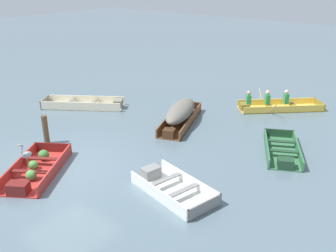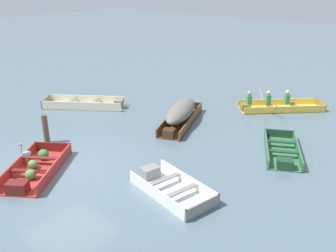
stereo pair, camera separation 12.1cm
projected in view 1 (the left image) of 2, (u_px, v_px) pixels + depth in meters
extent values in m
plane|color=slate|center=(64.00, 168.00, 11.64)|extent=(80.00, 80.00, 0.00)
cube|color=#AD2D28|center=(37.00, 172.00, 11.34)|extent=(2.58, 3.00, 0.04)
cube|color=#AD2D28|center=(56.00, 168.00, 11.23)|extent=(1.57, 2.33, 0.36)
cube|color=#AD2D28|center=(17.00, 167.00, 11.33)|extent=(1.57, 2.33, 0.36)
cube|color=maroon|center=(53.00, 148.00, 12.53)|extent=(1.07, 0.74, 0.36)
cube|color=maroon|center=(18.00, 188.00, 10.16)|extent=(0.67, 0.61, 0.32)
cube|color=maroon|center=(30.00, 172.00, 10.86)|extent=(1.05, 0.77, 0.04)
cube|color=maroon|center=(42.00, 158.00, 11.63)|extent=(1.05, 0.77, 0.04)
sphere|color=#4C9342|center=(31.00, 175.00, 10.82)|extent=(0.31, 0.31, 0.31)
sphere|color=#4C9342|center=(33.00, 165.00, 11.42)|extent=(0.28, 0.28, 0.28)
sphere|color=#387533|center=(44.00, 155.00, 11.97)|extent=(0.34, 0.34, 0.34)
cube|color=brown|center=(180.00, 123.00, 15.04)|extent=(2.10, 3.54, 0.04)
cube|color=brown|center=(191.00, 120.00, 14.86)|extent=(1.29, 3.22, 0.36)
cube|color=brown|center=(170.00, 118.00, 15.10)|extent=(1.29, 3.22, 0.36)
cube|color=#3F2716|center=(191.00, 106.00, 16.47)|extent=(0.88, 0.38, 0.36)
cube|color=#3F2716|center=(169.00, 133.00, 13.61)|extent=(0.52, 0.49, 0.33)
cube|color=#3F2716|center=(177.00, 122.00, 14.49)|extent=(0.82, 0.45, 0.04)
cube|color=#3F2716|center=(184.00, 113.00, 15.40)|extent=(0.82, 0.45, 0.04)
ellipsoid|color=#6B665B|center=(181.00, 111.00, 14.84)|extent=(1.83, 2.95, 0.58)
cube|color=white|center=(174.00, 193.00, 10.29)|extent=(2.65, 1.67, 0.04)
cube|color=white|center=(158.00, 195.00, 9.90)|extent=(2.41, 0.58, 0.36)
cube|color=white|center=(189.00, 181.00, 10.55)|extent=(2.41, 0.58, 0.36)
cube|color=gray|center=(205.00, 208.00, 9.36)|extent=(0.30, 1.15, 0.36)
cube|color=gray|center=(151.00, 172.00, 10.98)|extent=(0.46, 0.59, 0.32)
cube|color=gray|center=(165.00, 179.00, 10.46)|extent=(0.39, 1.08, 0.04)
cube|color=gray|center=(183.00, 190.00, 9.93)|extent=(0.39, 1.08, 0.04)
cube|color=#387047|center=(282.00, 152.00, 12.59)|extent=(2.14, 2.76, 0.04)
cube|color=#387047|center=(298.00, 150.00, 12.44)|extent=(1.25, 2.29, 0.33)
cube|color=#387047|center=(267.00, 147.00, 12.61)|extent=(1.25, 2.29, 0.33)
cube|color=#1E3D27|center=(279.00, 134.00, 13.67)|extent=(0.96, 0.54, 0.33)
cube|color=#1E3D27|center=(286.00, 163.00, 11.52)|extent=(0.59, 0.54, 0.30)
cube|color=#1E3D27|center=(284.00, 151.00, 12.15)|extent=(0.92, 0.59, 0.04)
cube|color=#1E3D27|center=(281.00, 141.00, 12.85)|extent=(0.92, 0.59, 0.04)
cube|color=beige|center=(83.00, 107.00, 16.82)|extent=(3.51, 2.83, 0.04)
cube|color=beige|center=(86.00, 100.00, 17.20)|extent=(2.98, 2.04, 0.39)
cube|color=beige|center=(80.00, 107.00, 16.32)|extent=(2.98, 2.04, 0.39)
cube|color=gray|center=(45.00, 102.00, 16.89)|extent=(0.60, 0.86, 0.39)
cube|color=gray|center=(118.00, 104.00, 16.63)|extent=(0.55, 0.58, 0.35)
cube|color=gray|center=(95.00, 101.00, 16.68)|extent=(0.64, 0.84, 0.04)
cube|color=gray|center=(71.00, 101.00, 16.76)|extent=(0.64, 0.84, 0.04)
cube|color=#E5BC47|center=(280.00, 109.00, 16.60)|extent=(3.35, 3.28, 0.04)
cube|color=#E5BC47|center=(285.00, 110.00, 16.08)|extent=(2.65, 2.55, 0.32)
cube|color=#E5BC47|center=(276.00, 102.00, 17.01)|extent=(2.65, 2.55, 0.32)
cube|color=olive|center=(319.00, 104.00, 16.70)|extent=(0.77, 0.79, 0.32)
cube|color=olive|center=(244.00, 107.00, 16.40)|extent=(0.59, 0.59, 0.28)
cube|color=olive|center=(269.00, 104.00, 16.47)|extent=(0.78, 0.80, 0.04)
cube|color=olive|center=(292.00, 104.00, 16.56)|extent=(0.78, 0.80, 0.04)
cube|color=#338C4C|center=(286.00, 99.00, 16.44)|extent=(0.32, 0.33, 0.44)
sphere|color=beige|center=(287.00, 92.00, 16.32)|extent=(0.18, 0.18, 0.18)
cube|color=#338C4C|center=(267.00, 99.00, 16.37)|extent=(0.32, 0.33, 0.44)
sphere|color=beige|center=(268.00, 92.00, 16.25)|extent=(0.18, 0.18, 0.18)
cube|color=#338C4C|center=(248.00, 100.00, 16.30)|extent=(0.32, 0.33, 0.44)
sphere|color=tan|center=(249.00, 93.00, 16.18)|extent=(0.18, 0.18, 0.18)
cylinder|color=tan|center=(274.00, 108.00, 15.65)|extent=(0.48, 0.49, 0.55)
cylinder|color=tan|center=(261.00, 96.00, 17.17)|extent=(0.48, 0.49, 0.55)
cylinder|color=olive|center=(29.00, 163.00, 10.72)|extent=(0.02, 0.02, 0.35)
cylinder|color=olive|center=(27.00, 163.00, 10.75)|extent=(0.02, 0.02, 0.35)
ellipsoid|color=#93999E|center=(27.00, 155.00, 10.64)|extent=(0.16, 0.33, 0.18)
cylinder|color=#93999E|center=(22.00, 149.00, 10.46)|extent=(0.05, 0.12, 0.28)
ellipsoid|color=#93999E|center=(20.00, 145.00, 10.37)|extent=(0.07, 0.11, 0.06)
cone|color=gold|center=(17.00, 146.00, 10.31)|extent=(0.03, 0.10, 0.02)
cylinder|color=brown|center=(45.00, 130.00, 13.09)|extent=(0.20, 0.20, 1.06)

